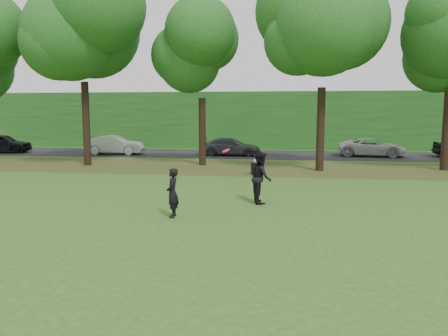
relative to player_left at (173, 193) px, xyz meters
name	(u,v)px	position (x,y,z in m)	size (l,w,h in m)	color
ground	(214,224)	(1.41, -0.64, -0.78)	(120.00, 120.00, 0.00)	#304B17
leaf_litter	(249,168)	(1.41, 12.36, -0.78)	(60.00, 7.00, 0.01)	#483E19
street	(258,154)	(1.41, 20.36, -0.77)	(70.00, 7.00, 0.02)	black
far_hedge	(263,120)	(1.41, 26.36, 1.72)	(70.00, 3.00, 5.00)	#17511B
player_left	(173,193)	(0.00, 0.00, 0.00)	(0.57, 0.37, 1.56)	black
player_right	(261,177)	(2.63, 2.56, 0.16)	(0.91, 0.71, 1.88)	black
parked_cars	(246,146)	(0.55, 19.48, -0.05)	(40.00, 3.72, 1.54)	black
frisbee	(226,151)	(1.56, 1.01, 1.26)	(0.31, 0.34, 0.18)	#E41345
seated_person	(256,169)	(1.96, 9.61, -0.47)	(0.58, 0.81, 0.83)	black
tree_line	(244,31)	(1.07, 12.30, 7.06)	(55.30, 7.90, 12.31)	black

